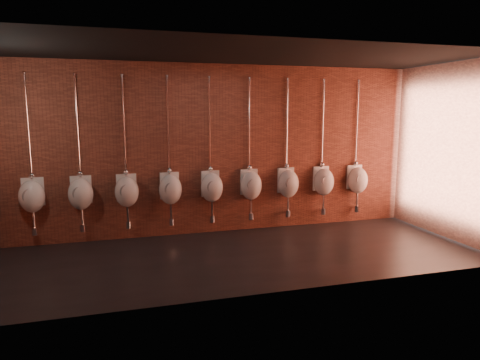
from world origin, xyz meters
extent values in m
plane|color=black|center=(0.00, 0.00, 0.00)|extent=(8.50, 8.50, 0.00)
cube|color=black|center=(0.00, 0.00, 3.20)|extent=(8.50, 3.00, 0.04)
cube|color=brown|center=(0.00, 1.50, 1.60)|extent=(8.50, 0.04, 3.20)
cube|color=brown|center=(0.00, -1.50, 1.60)|extent=(8.50, 0.04, 3.20)
cube|color=brown|center=(4.25, 0.00, 1.60)|extent=(0.04, 3.00, 3.20)
ellipsoid|color=white|center=(-3.01, 1.34, 0.91)|extent=(0.46, 0.41, 0.55)
cube|color=white|center=(-3.01, 1.48, 0.96)|extent=(0.36, 0.08, 0.50)
cylinder|color=gray|center=(-3.01, 1.20, 0.94)|extent=(0.24, 0.05, 0.24)
cylinder|color=silver|center=(-3.01, 1.46, 2.07)|extent=(0.03, 0.03, 1.77)
sphere|color=silver|center=(-3.01, 1.45, 1.25)|extent=(0.10, 0.10, 0.10)
cylinder|color=silver|center=(-3.01, 1.46, 2.95)|extent=(0.07, 0.07, 0.01)
cylinder|color=silver|center=(-3.01, 1.34, 0.52)|extent=(0.04, 0.04, 0.33)
cylinder|color=silver|center=(-3.01, 1.34, 0.30)|extent=(0.10, 0.10, 0.13)
cylinder|color=silver|center=(-3.01, 1.43, 0.30)|extent=(0.04, 0.18, 0.04)
ellipsoid|color=white|center=(-2.23, 1.34, 0.91)|extent=(0.46, 0.41, 0.55)
cube|color=white|center=(-2.23, 1.48, 0.96)|extent=(0.36, 0.08, 0.50)
cylinder|color=gray|center=(-2.23, 1.20, 0.94)|extent=(0.24, 0.05, 0.24)
cylinder|color=silver|center=(-2.23, 1.46, 2.07)|extent=(0.03, 0.03, 1.77)
sphere|color=silver|center=(-2.23, 1.45, 1.25)|extent=(0.10, 0.10, 0.10)
cylinder|color=silver|center=(-2.23, 1.46, 2.95)|extent=(0.07, 0.07, 0.01)
cylinder|color=silver|center=(-2.23, 1.34, 0.52)|extent=(0.04, 0.04, 0.33)
cylinder|color=silver|center=(-2.23, 1.34, 0.30)|extent=(0.10, 0.10, 0.13)
cylinder|color=silver|center=(-2.23, 1.43, 0.30)|extent=(0.04, 0.18, 0.04)
ellipsoid|color=white|center=(-1.46, 1.34, 0.91)|extent=(0.46, 0.41, 0.55)
cube|color=white|center=(-1.46, 1.48, 0.96)|extent=(0.36, 0.08, 0.50)
cylinder|color=gray|center=(-1.46, 1.20, 0.94)|extent=(0.24, 0.05, 0.24)
cylinder|color=silver|center=(-1.46, 1.46, 2.07)|extent=(0.03, 0.03, 1.77)
sphere|color=silver|center=(-1.46, 1.45, 1.25)|extent=(0.10, 0.10, 0.10)
cylinder|color=silver|center=(-1.46, 1.46, 2.95)|extent=(0.07, 0.07, 0.01)
cylinder|color=silver|center=(-1.46, 1.34, 0.52)|extent=(0.04, 0.04, 0.33)
cylinder|color=silver|center=(-1.46, 1.34, 0.30)|extent=(0.10, 0.10, 0.13)
cylinder|color=silver|center=(-1.46, 1.43, 0.30)|extent=(0.04, 0.18, 0.04)
ellipsoid|color=white|center=(-0.68, 1.34, 0.91)|extent=(0.46, 0.41, 0.55)
cube|color=white|center=(-0.68, 1.48, 0.96)|extent=(0.36, 0.08, 0.50)
cylinder|color=gray|center=(-0.68, 1.20, 0.94)|extent=(0.24, 0.05, 0.24)
cylinder|color=silver|center=(-0.68, 1.46, 2.07)|extent=(0.03, 0.03, 1.77)
sphere|color=silver|center=(-0.68, 1.45, 1.25)|extent=(0.10, 0.10, 0.10)
cylinder|color=silver|center=(-0.68, 1.46, 2.95)|extent=(0.07, 0.07, 0.01)
cylinder|color=silver|center=(-0.68, 1.34, 0.52)|extent=(0.04, 0.04, 0.33)
cylinder|color=silver|center=(-0.68, 1.34, 0.30)|extent=(0.10, 0.10, 0.13)
cylinder|color=silver|center=(-0.68, 1.43, 0.30)|extent=(0.04, 0.18, 0.04)
ellipsoid|color=white|center=(0.10, 1.34, 0.91)|extent=(0.46, 0.41, 0.55)
cube|color=white|center=(0.10, 1.48, 0.96)|extent=(0.36, 0.08, 0.50)
cylinder|color=gray|center=(0.10, 1.20, 0.94)|extent=(0.24, 0.05, 0.24)
cylinder|color=silver|center=(0.10, 1.46, 2.07)|extent=(0.03, 0.03, 1.77)
sphere|color=silver|center=(0.10, 1.45, 1.25)|extent=(0.10, 0.10, 0.10)
cylinder|color=silver|center=(0.10, 1.46, 2.95)|extent=(0.07, 0.07, 0.01)
cylinder|color=silver|center=(0.10, 1.34, 0.52)|extent=(0.04, 0.04, 0.33)
cylinder|color=silver|center=(0.10, 1.34, 0.30)|extent=(0.10, 0.10, 0.13)
cylinder|color=silver|center=(0.10, 1.43, 0.30)|extent=(0.04, 0.18, 0.04)
ellipsoid|color=white|center=(0.87, 1.34, 0.91)|extent=(0.46, 0.41, 0.55)
cube|color=white|center=(0.87, 1.48, 0.96)|extent=(0.36, 0.08, 0.50)
cylinder|color=gray|center=(0.87, 1.20, 0.94)|extent=(0.24, 0.05, 0.24)
cylinder|color=silver|center=(0.87, 1.46, 2.07)|extent=(0.03, 0.03, 1.77)
sphere|color=silver|center=(0.87, 1.45, 1.25)|extent=(0.10, 0.10, 0.10)
cylinder|color=silver|center=(0.87, 1.46, 2.95)|extent=(0.07, 0.07, 0.01)
cylinder|color=silver|center=(0.87, 1.34, 0.52)|extent=(0.04, 0.04, 0.33)
cylinder|color=silver|center=(0.87, 1.34, 0.30)|extent=(0.10, 0.10, 0.13)
cylinder|color=silver|center=(0.87, 1.43, 0.30)|extent=(0.04, 0.18, 0.04)
ellipsoid|color=white|center=(1.65, 1.34, 0.91)|extent=(0.46, 0.41, 0.55)
cube|color=white|center=(1.65, 1.48, 0.96)|extent=(0.36, 0.08, 0.50)
cylinder|color=gray|center=(1.65, 1.20, 0.94)|extent=(0.24, 0.05, 0.24)
cylinder|color=silver|center=(1.65, 1.46, 2.07)|extent=(0.03, 0.03, 1.77)
sphere|color=silver|center=(1.65, 1.45, 1.25)|extent=(0.10, 0.10, 0.10)
cylinder|color=silver|center=(1.65, 1.46, 2.95)|extent=(0.07, 0.07, 0.01)
cylinder|color=silver|center=(1.65, 1.34, 0.52)|extent=(0.04, 0.04, 0.33)
cylinder|color=silver|center=(1.65, 1.34, 0.30)|extent=(0.10, 0.10, 0.13)
cylinder|color=silver|center=(1.65, 1.43, 0.30)|extent=(0.04, 0.18, 0.04)
ellipsoid|color=white|center=(2.42, 1.34, 0.91)|extent=(0.46, 0.41, 0.55)
cube|color=white|center=(2.42, 1.48, 0.96)|extent=(0.36, 0.08, 0.50)
cylinder|color=gray|center=(2.42, 1.20, 0.94)|extent=(0.24, 0.05, 0.24)
cylinder|color=silver|center=(2.42, 1.46, 2.07)|extent=(0.03, 0.03, 1.77)
sphere|color=silver|center=(2.42, 1.45, 1.25)|extent=(0.10, 0.10, 0.10)
cylinder|color=silver|center=(2.42, 1.46, 2.95)|extent=(0.07, 0.07, 0.01)
cylinder|color=silver|center=(2.42, 1.34, 0.52)|extent=(0.04, 0.04, 0.33)
cylinder|color=silver|center=(2.42, 1.34, 0.30)|extent=(0.10, 0.10, 0.13)
cylinder|color=silver|center=(2.42, 1.43, 0.30)|extent=(0.04, 0.18, 0.04)
ellipsoid|color=white|center=(3.20, 1.34, 0.91)|extent=(0.46, 0.41, 0.55)
cube|color=white|center=(3.20, 1.48, 0.96)|extent=(0.36, 0.08, 0.50)
cylinder|color=gray|center=(3.20, 1.20, 0.94)|extent=(0.24, 0.05, 0.24)
cylinder|color=silver|center=(3.20, 1.46, 2.07)|extent=(0.03, 0.03, 1.77)
sphere|color=silver|center=(3.20, 1.45, 1.25)|extent=(0.10, 0.10, 0.10)
cylinder|color=silver|center=(3.20, 1.46, 2.95)|extent=(0.07, 0.07, 0.01)
cylinder|color=silver|center=(3.20, 1.34, 0.52)|extent=(0.04, 0.04, 0.33)
cylinder|color=silver|center=(3.20, 1.34, 0.30)|extent=(0.10, 0.10, 0.13)
cylinder|color=silver|center=(3.20, 1.43, 0.30)|extent=(0.04, 0.18, 0.04)
camera|label=1|loc=(-1.57, -6.43, 2.32)|focal=32.00mm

